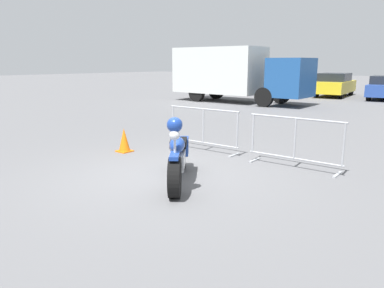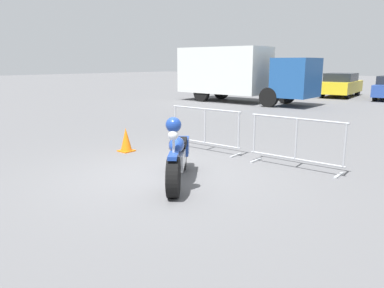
# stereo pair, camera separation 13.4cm
# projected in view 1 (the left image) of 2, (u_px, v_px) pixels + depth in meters

# --- Properties ---
(ground_plane) EXTENTS (120.00, 120.00, 0.00)m
(ground_plane) POSITION_uv_depth(u_px,v_px,m) (164.00, 176.00, 7.34)
(ground_plane) COLOR #5B5B5E
(motorcycle) EXTENTS (1.60, 1.94, 1.32)m
(motorcycle) POSITION_uv_depth(u_px,v_px,m) (178.00, 155.00, 6.88)
(motorcycle) COLOR black
(motorcycle) RESTS_ON ground
(crowd_barrier_near) EXTENTS (2.06, 0.53, 1.07)m
(crowd_barrier_near) POSITION_uv_depth(u_px,v_px,m) (203.00, 129.00, 9.33)
(crowd_barrier_near) COLOR #9EA0A5
(crowd_barrier_near) RESTS_ON ground
(crowd_barrier_far) EXTENTS (2.06, 0.53, 1.07)m
(crowd_barrier_far) POSITION_uv_depth(u_px,v_px,m) (295.00, 142.00, 7.78)
(crowd_barrier_far) COLOR #9EA0A5
(crowd_barrier_far) RESTS_ON ground
(box_truck) EXTENTS (7.77, 2.51, 2.98)m
(box_truck) POSITION_uv_depth(u_px,v_px,m) (233.00, 72.00, 20.53)
(box_truck) COLOR silver
(box_truck) RESTS_ON ground
(parked_car_green) EXTENTS (2.12, 4.24, 1.38)m
(parked_car_green) POSITION_uv_depth(u_px,v_px,m) (255.00, 82.00, 28.32)
(parked_car_green) COLOR #236B38
(parked_car_green) RESTS_ON ground
(parked_car_maroon) EXTENTS (2.14, 4.27, 1.39)m
(parked_car_maroon) POSITION_uv_depth(u_px,v_px,m) (289.00, 84.00, 25.97)
(parked_car_maroon) COLOR maroon
(parked_car_maroon) RESTS_ON ground
(parked_car_yellow) EXTENTS (2.30, 4.59, 1.50)m
(parked_car_yellow) POSITION_uv_depth(u_px,v_px,m) (335.00, 85.00, 24.18)
(parked_car_yellow) COLOR yellow
(parked_car_yellow) RESTS_ON ground
(pedestrian) EXTENTS (0.38, 0.38, 1.69)m
(pedestrian) POSITION_uv_depth(u_px,v_px,m) (266.00, 84.00, 21.98)
(pedestrian) COLOR #262838
(pedestrian) RESTS_ON ground
(traffic_cone) EXTENTS (0.34, 0.34, 0.59)m
(traffic_cone) POSITION_uv_depth(u_px,v_px,m) (124.00, 140.00, 9.25)
(traffic_cone) COLOR orange
(traffic_cone) RESTS_ON ground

